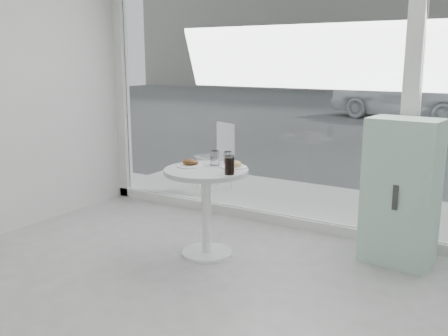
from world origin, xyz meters
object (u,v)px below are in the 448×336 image
Objects in this scene: main_table at (206,194)px; water_tumbler_a at (215,159)px; car_white at (407,94)px; plate_fritter at (190,164)px; plate_donut at (234,165)px; water_tumbler_b at (228,159)px; patio_chair at (219,152)px; cola_glass at (229,165)px; mint_cabinet at (401,192)px.

water_tumbler_a reaches higher than main_table.
plate_fritter is (0.57, -11.28, 0.08)m from car_white.
main_table is 3.36× the size of plate_fritter.
water_tumbler_b reaches higher than plate_donut.
plate_fritter reaches higher than plate_donut.
patio_chair is 2.35m from cola_glass.
plate_donut is 0.26m from cola_glass.
patio_chair is 3.67× the size of plate_fritter.
car_white is at bearing 92.90° from plate_fritter.
water_tumbler_a is (-0.20, 0.00, 0.04)m from plate_donut.
main_table is at bearing -82.29° from water_tumbler_a.
cola_glass is at bearing -67.37° from plate_donut.
mint_cabinet is at bearing 33.43° from cola_glass.
car_white is 32.91× the size of water_tumbler_a.
mint_cabinet is 1.59m from water_tumbler_a.
plate_fritter is at bearing -131.32° from water_tumbler_a.
plate_donut is at bearing 43.99° from main_table.
cola_glass reaches higher than water_tumbler_b.
main_table is 0.30m from plate_fritter.
water_tumbler_b is at bearing 48.55° from water_tumbler_a.
plate_donut is (0.34, 0.16, -0.01)m from plate_fritter.
water_tumbler_a is (-1.48, -0.54, 0.22)m from mint_cabinet.
plate_fritter reaches higher than main_table.
mint_cabinet is 1.40m from plate_donut.
car_white is at bearing 93.69° from water_tumbler_a.
plate_fritter is at bearing 170.33° from cola_glass.
patio_chair is 2.06m from plate_fritter.
car_white is 11.40m from cola_glass.
main_table is at bearing -148.86° from mint_cabinet.
car_white is at bearing 95.09° from cola_glass.
patio_chair is (-1.04, 1.85, -0.02)m from main_table.
plate_donut is (-1.28, -0.54, 0.18)m from mint_cabinet.
patio_chair is at bearing 124.30° from cola_glass.
car_white is 11.14m from water_tumbler_a.
cola_glass is at bearing -161.31° from car_white.
cola_glass is at bearing -33.65° from patio_chair.
cola_glass is (0.27, -0.07, 0.29)m from main_table.
main_table is 1.62m from mint_cabinet.
water_tumbler_a reaches higher than plate_donut.
water_tumbler_a is at bearing 48.68° from plate_fritter.
cola_glass is at bearing -39.23° from water_tumbler_a.
car_white is 37.01× the size of water_tumbler_b.
cola_glass is at bearing -56.97° from water_tumbler_b.
water_tumbler_b is at bearing -33.39° from patio_chair.
plate_fritter is (-0.17, 0.00, 0.25)m from main_table.
main_table is 0.63× the size of mint_cabinet.
car_white is 18.62× the size of plate_donut.
car_white is at bearing 94.69° from plate_donut.
mint_cabinet is at bearing 20.07° from water_tumbler_a.
water_tumbler_b is (-1.40, -0.45, 0.21)m from mint_cabinet.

